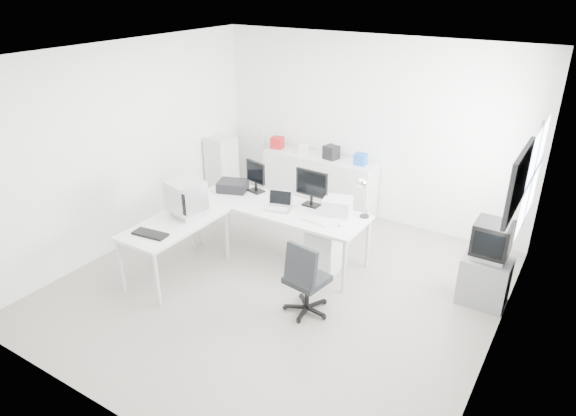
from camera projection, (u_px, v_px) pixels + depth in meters
The scene contains 30 objects.
floor at pixel (280, 286), 6.44m from camera, with size 5.00×5.00×0.01m, color #B2ADA0.
ceiling at pixel (278, 56), 5.26m from camera, with size 5.00×5.00×0.01m, color white.
back_wall at pixel (368, 130), 7.78m from camera, with size 5.00×0.02×2.80m, color white.
left_wall at pixel (126, 146), 7.05m from camera, with size 0.02×5.00×2.80m, color white.
right_wall at pixel (510, 237), 4.65m from camera, with size 0.02×5.00×2.80m, color white.
window at pixel (533, 175), 5.50m from camera, with size 0.02×1.20×1.10m, color white, non-canonical shape.
wall_picture at pixel (519, 182), 4.53m from camera, with size 0.04×0.90×0.60m, color black, non-canonical shape.
main_desk at pixel (279, 231), 6.98m from camera, with size 2.40×0.80×0.75m, color silver, non-canonical shape.
side_desk at pixel (177, 249), 6.54m from camera, with size 0.70×1.40×0.75m, color silver, non-canonical shape.
drawer_pedestal at pixel (326, 248), 6.71m from camera, with size 0.40×0.50×0.60m, color silver.
inkjet_printer at pixel (233, 186), 7.28m from camera, with size 0.40×0.31×0.14m, color black.
lcd_monitor_small at pixel (256, 177), 7.18m from camera, with size 0.36×0.21×0.45m, color black, non-canonical shape.
lcd_monitor_large at pixel (312, 188), 6.74m from camera, with size 0.47×0.19×0.49m, color black, non-canonical shape.
laptop at pixel (278, 201), 6.67m from camera, with size 0.36×0.37×0.24m, color #B7B7BA, non-canonical shape.
white_keyboard at pixel (316, 221), 6.39m from camera, with size 0.39×0.12×0.02m, color silver.
white_mouse at pixel (340, 224), 6.28m from camera, with size 0.06×0.06×0.06m, color silver.
laser_printer at pixel (337, 206), 6.59m from camera, with size 0.35×0.30×0.20m, color silver.
desk_lamp at pixel (366, 199), 6.42m from camera, with size 0.16×0.16×0.49m, color silver, non-canonical shape.
crt_monitor at pixel (186, 198), 6.48m from camera, with size 0.40×0.40×0.46m, color #B7B7BA, non-canonical shape.
black_keyboard at pixel (150, 234), 6.07m from camera, with size 0.43×0.17×0.03m, color black.
office_chair at pixel (307, 276), 5.77m from camera, with size 0.55×0.55×0.95m, color #232528, non-canonical shape.
tv_cabinet at pixel (484, 280), 6.02m from camera, with size 0.54×0.44×0.59m, color gray.
crt_tv at pixel (492, 241), 5.81m from camera, with size 0.50×0.48×0.45m, color black, non-canonical shape.
sideboard at pixel (319, 184), 8.30m from camera, with size 1.86×0.47×0.93m, color silver.
clutter_box_a at pixel (277, 143), 8.45m from camera, with size 0.19×0.17×0.19m, color #A8181B.
clutter_box_b at pixel (303, 149), 8.22m from camera, with size 0.14×0.12×0.14m, color silver.
clutter_box_c at pixel (331, 152), 7.96m from camera, with size 0.21×0.19×0.21m, color black.
clutter_box_d at pixel (361, 159), 7.73m from camera, with size 0.17×0.15×0.17m, color blue.
clutter_bottle at pixel (264, 138), 8.61m from camera, with size 0.07×0.07×0.22m, color silver.
filing_cabinet at pixel (222, 170), 8.65m from camera, with size 0.38×0.45×1.09m, color silver.
Camera 1 is at (2.97, -4.55, 3.59)m, focal length 32.00 mm.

